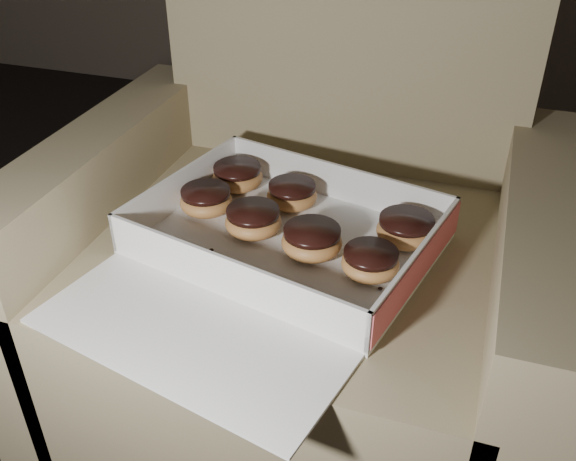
% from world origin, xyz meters
% --- Properties ---
extents(armchair, '(0.84, 0.71, 0.88)m').
position_xyz_m(armchair, '(0.93, 0.82, 0.28)').
color(armchair, '#887A57').
rests_on(armchair, floor).
extents(bakery_box, '(0.54, 0.59, 0.07)m').
position_xyz_m(bakery_box, '(0.92, 0.69, 0.41)').
color(bakery_box, white).
rests_on(bakery_box, armchair).
extents(donut_a, '(0.09, 0.09, 0.05)m').
position_xyz_m(donut_a, '(0.97, 0.71, 0.43)').
color(donut_a, '#BD8842').
rests_on(donut_a, bakery_box).
extents(donut_b, '(0.09, 0.09, 0.05)m').
position_xyz_m(donut_b, '(0.79, 0.87, 0.42)').
color(donut_b, '#BD8842').
rests_on(donut_b, bakery_box).
extents(donut_c, '(0.09, 0.09, 0.05)m').
position_xyz_m(donut_c, '(0.87, 0.74, 0.42)').
color(donut_c, '#BD8842').
rests_on(donut_c, bakery_box).
extents(donut_d, '(0.09, 0.09, 0.04)m').
position_xyz_m(donut_d, '(0.77, 0.77, 0.42)').
color(donut_d, '#BD8842').
rests_on(donut_d, bakery_box).
extents(donut_e, '(0.09, 0.09, 0.04)m').
position_xyz_m(donut_e, '(1.07, 0.69, 0.42)').
color(donut_e, '#BD8842').
rests_on(donut_e, bakery_box).
extents(donut_f, '(0.09, 0.09, 0.04)m').
position_xyz_m(donut_f, '(0.90, 0.84, 0.42)').
color(donut_f, '#BD8842').
rests_on(donut_f, bakery_box).
extents(donut_g, '(0.09, 0.09, 0.05)m').
position_xyz_m(donut_g, '(1.10, 0.79, 0.43)').
color(donut_g, '#BD8842').
rests_on(donut_g, bakery_box).
extents(crumb_a, '(0.01, 0.01, 0.00)m').
position_xyz_m(crumb_a, '(1.09, 0.66, 0.40)').
color(crumb_a, black).
rests_on(crumb_a, bakery_box).
extents(crumb_b, '(0.01, 0.01, 0.00)m').
position_xyz_m(crumb_b, '(0.82, 0.67, 0.40)').
color(crumb_b, black).
rests_on(crumb_b, bakery_box).
extents(crumb_c, '(0.01, 0.01, 0.00)m').
position_xyz_m(crumb_c, '(0.75, 0.76, 0.40)').
color(crumb_c, black).
rests_on(crumb_c, bakery_box).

